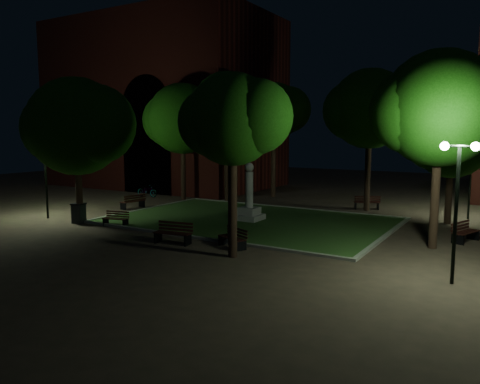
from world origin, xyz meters
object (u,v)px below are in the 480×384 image
object	(u,v)px
monument	(249,204)
bench_near_right	(233,238)
trash_bin	(79,213)
bicycle	(147,191)
bench_right_side	(464,233)
bench_far_side	(367,203)
bench_left_side	(133,202)
bench_near_left	(173,234)
bench_west_near	(116,219)

from	to	relation	value
monument	bench_near_right	distance (m)	6.12
trash_bin	bench_near_right	bearing A→B (deg)	-1.60
bench_near_right	monument	bearing A→B (deg)	138.15
bench_near_right	bicycle	distance (m)	17.36
bench_right_side	bicycle	size ratio (longest dim) A/B	0.94
bench_near_right	bench_far_side	xyz separation A→B (m)	(2.11, 12.99, 0.02)
bench_left_side	bench_near_right	bearing A→B (deg)	73.24
bench_near_right	bench_far_side	bearing A→B (deg)	105.55
bench_near_left	trash_bin	distance (m)	7.55
bench_right_side	bench_far_side	xyz separation A→B (m)	(-6.36, 6.68, -0.01)
bench_near_right	bench_west_near	size ratio (longest dim) A/B	1.11
bicycle	bench_left_side	bearing A→B (deg)	-149.81
bench_far_side	bench_right_side	bearing A→B (deg)	109.27
monument	bench_near_left	xyz separation A→B (m)	(-0.27, -6.36, -0.51)
bench_left_side	bench_right_side	xyz separation A→B (m)	(19.53, 0.88, -0.01)
bench_near_left	trash_bin	world-z (taller)	trash_bin
monument	bicycle	world-z (taller)	monument
bench_west_near	bicycle	world-z (taller)	bicycle
bench_west_near	trash_bin	distance (m)	2.37
bench_west_near	bench_far_side	world-z (taller)	bench_far_side
bench_near_left	bicycle	distance (m)	15.77
bench_near_right	bench_right_side	xyz separation A→B (m)	(8.47, 6.31, 0.03)
monument	bench_near_right	size ratio (longest dim) A/B	1.96
bench_right_side	bench_near_right	bearing A→B (deg)	147.05
bench_far_side	bicycle	world-z (taller)	bicycle
monument	bench_west_near	world-z (taller)	monument
bench_left_side	trash_bin	size ratio (longest dim) A/B	1.60
bench_far_side	trash_bin	world-z (taller)	trash_bin
trash_bin	bench_right_side	bearing A→B (deg)	17.92
bench_left_side	bench_far_side	distance (m)	15.19
bench_right_side	bench_far_side	bearing A→B (deg)	63.94
bench_near_left	bench_right_side	bearing A→B (deg)	23.01
bench_near_left	bench_left_side	size ratio (longest dim) A/B	1.03
bench_left_side	bench_right_side	bearing A→B (deg)	101.98
bench_right_side	bench_far_side	world-z (taller)	bench_right_side
monument	bench_near_right	xyz separation A→B (m)	(2.42, -5.60, -0.56)
monument	bench_right_side	distance (m)	10.93
monument	bench_right_side	xyz separation A→B (m)	(10.89, 0.71, -0.53)
bench_far_side	bicycle	size ratio (longest dim) A/B	0.92
bench_near_left	bench_left_side	xyz separation A→B (m)	(-8.37, 6.20, -0.01)
bench_near_left	bench_right_side	distance (m)	13.21
bench_west_near	bench_far_side	xyz separation A→B (m)	(9.98, 12.19, 0.06)
bench_west_near	bench_right_side	xyz separation A→B (m)	(16.34, 5.51, 0.07)
bench_west_near	trash_bin	size ratio (longest dim) A/B	1.34
bicycle	bench_right_side	bearing A→B (deg)	-102.44
bench_near_right	bench_left_side	world-z (taller)	bench_left_side
bench_west_near	bicycle	xyz separation A→B (m)	(-6.24, 9.32, 0.13)
bench_near_left	bench_left_side	distance (m)	10.41
bench_right_side	bench_far_side	size ratio (longest dim) A/B	1.02
bench_near_left	bench_west_near	distance (m)	5.41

